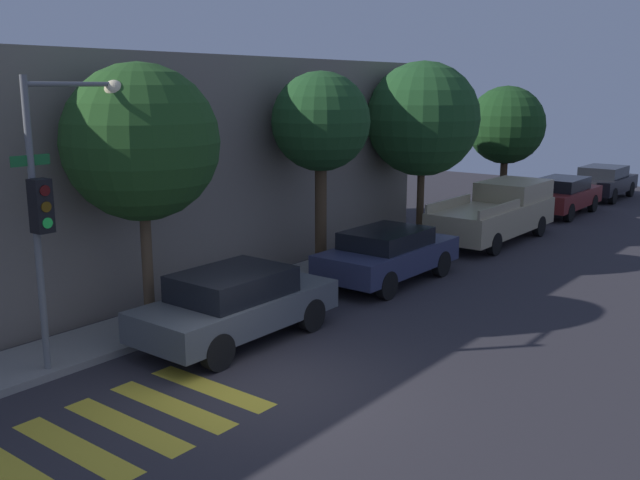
% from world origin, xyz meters
% --- Properties ---
extents(ground_plane, '(60.00, 60.00, 0.00)m').
position_xyz_m(ground_plane, '(0.00, 0.00, 0.00)').
color(ground_plane, '#2D2B30').
extents(sidewalk, '(26.00, 1.68, 0.14)m').
position_xyz_m(sidewalk, '(0.00, 4.04, 0.07)').
color(sidewalk, gray).
rests_on(sidewalk, ground).
extents(building_row, '(26.00, 6.00, 5.75)m').
position_xyz_m(building_row, '(0.00, 8.28, 2.87)').
color(building_row, slate).
rests_on(building_row, ground).
extents(crosswalk, '(5.65, 2.60, 0.00)m').
position_xyz_m(crosswalk, '(-3.21, 0.80, 0.00)').
color(crosswalk, gold).
rests_on(crosswalk, ground).
extents(traffic_light_pole, '(2.26, 0.56, 5.17)m').
position_xyz_m(traffic_light_pole, '(-1.58, 3.37, 3.41)').
color(traffic_light_pole, slate).
rests_on(traffic_light_pole, ground).
extents(sedan_near_corner, '(4.30, 1.86, 1.45)m').
position_xyz_m(sedan_near_corner, '(1.32, 2.10, 0.77)').
color(sedan_near_corner, '#4C5156').
rests_on(sedan_near_corner, ground).
extents(sedan_middle, '(4.31, 1.86, 1.40)m').
position_xyz_m(sedan_middle, '(6.86, 2.10, 0.76)').
color(sedan_middle, '#2D3351').
rests_on(sedan_middle, ground).
extents(pickup_truck, '(5.73, 2.00, 1.84)m').
position_xyz_m(pickup_truck, '(13.48, 2.10, 0.94)').
color(pickup_truck, tan).
rests_on(pickup_truck, ground).
extents(sedan_far_end, '(4.43, 1.76, 1.47)m').
position_xyz_m(sedan_far_end, '(19.54, 2.10, 0.78)').
color(sedan_far_end, maroon).
rests_on(sedan_far_end, ground).
extents(sedan_tail_of_row, '(4.29, 1.87, 1.47)m').
position_xyz_m(sedan_tail_of_row, '(24.75, 2.10, 0.78)').
color(sedan_tail_of_row, black).
rests_on(sedan_tail_of_row, ground).
extents(tree_near_corner, '(3.12, 3.12, 5.46)m').
position_xyz_m(tree_near_corner, '(0.65, 3.95, 3.89)').
color(tree_near_corner, brown).
rests_on(tree_near_corner, ground).
extents(tree_midblock, '(2.58, 2.58, 5.38)m').
position_xyz_m(tree_midblock, '(6.42, 3.95, 4.05)').
color(tree_midblock, '#4C3823').
rests_on(tree_midblock, ground).
extents(tree_far_end, '(3.60, 3.60, 5.78)m').
position_xyz_m(tree_far_end, '(11.64, 3.95, 3.97)').
color(tree_far_end, '#4C3823').
rests_on(tree_far_end, ground).
extents(tree_behind_truck, '(2.99, 2.99, 5.01)m').
position_xyz_m(tree_behind_truck, '(18.04, 3.95, 3.50)').
color(tree_behind_truck, '#42301E').
rests_on(tree_behind_truck, ground).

